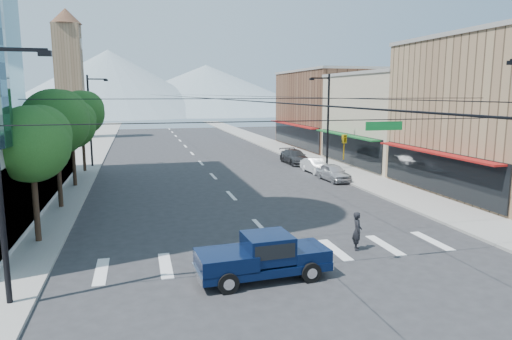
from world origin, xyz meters
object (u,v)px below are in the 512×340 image
Objects in this scene: parked_car_far at (295,157)px; parked_car_near at (333,172)px; parked_car_mid at (316,166)px; pickup_truck at (262,256)px; pedestrian at (357,231)px.

parked_car_near is at bearing -91.60° from parked_car_far.
parked_car_mid is at bearing 86.78° from parked_car_near.
pickup_truck is 21.41m from parked_car_near.
pedestrian is at bearing 19.06° from pickup_truck.
pickup_truck is at bearing -124.68° from parked_car_near.
pedestrian is at bearing -110.01° from parked_car_mid.
pickup_truck is 30.11m from parked_car_far.
parked_car_near is 1.03× the size of parked_car_mid.
parked_car_far is at bearing 86.78° from parked_car_near.
parked_car_near is at bearing 54.90° from pickup_truck.
pickup_truck reaches higher than parked_car_far.
pickup_truck is at bearing -120.05° from parked_car_mid.
parked_car_mid is 0.80× the size of parked_car_far.
pickup_truck is 1.08× the size of parked_car_far.
parked_car_near is 9.70m from parked_car_far.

